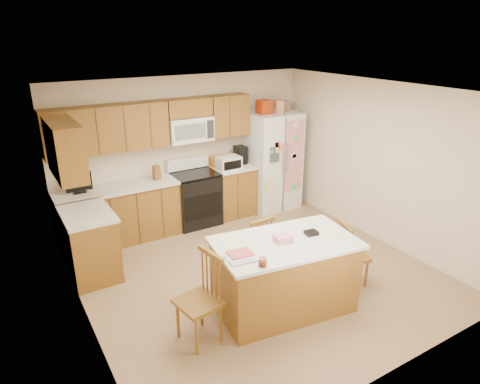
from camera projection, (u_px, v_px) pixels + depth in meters
ground at (256, 272)px, 6.00m from camera, size 4.50×4.50×0.00m
room_shell at (257, 175)px, 5.48m from camera, size 4.60×4.60×2.52m
cabinetry at (141, 186)px, 6.63m from camera, size 3.36×1.56×2.15m
stove at (195, 197)px, 7.38m from camera, size 0.76×0.65×1.13m
refrigerator at (272, 160)px, 7.93m from camera, size 0.90×0.79×2.04m
island at (284, 275)px, 5.09m from camera, size 1.76×1.18×0.99m
windsor_chair_left at (200, 301)px, 4.56m from camera, size 0.48×0.50×1.03m
windsor_chair_back at (256, 249)px, 5.71m from camera, size 0.42×0.41×0.93m
windsor_chair_right at (352, 255)px, 5.62m from camera, size 0.45×0.47×0.87m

